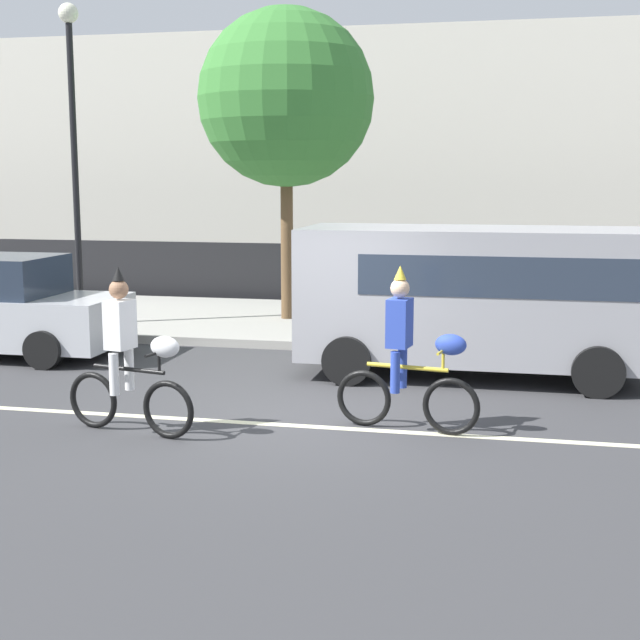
{
  "coord_description": "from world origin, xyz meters",
  "views": [
    {
      "loc": [
        2.5,
        -10.4,
        2.91
      ],
      "look_at": [
        -0.02,
        1.2,
        1.0
      ],
      "focal_mm": 50.0,
      "sensor_mm": 36.0,
      "label": 1
    }
  ],
  "objects_px": {
    "street_lamp_post": "(73,118)",
    "parade_cyclist_cobalt": "(409,360)",
    "parked_van_grey": "(479,290)",
    "parade_cyclist_zebra": "(129,361)"
  },
  "relations": [
    {
      "from": "street_lamp_post",
      "to": "parade_cyclist_cobalt",
      "type": "bearing_deg",
      "value": -38.1
    },
    {
      "from": "parade_cyclist_cobalt",
      "to": "parked_van_grey",
      "type": "distance_m",
      "value": 3.21
    },
    {
      "from": "parade_cyclist_zebra",
      "to": "parade_cyclist_cobalt",
      "type": "xyz_separation_m",
      "value": [
        3.09,
        0.78,
        0.0
      ]
    },
    {
      "from": "parade_cyclist_cobalt",
      "to": "parade_cyclist_zebra",
      "type": "bearing_deg",
      "value": -165.8
    },
    {
      "from": "parade_cyclist_cobalt",
      "to": "parked_van_grey",
      "type": "xyz_separation_m",
      "value": [
        0.66,
        3.11,
        0.44
      ]
    },
    {
      "from": "parade_cyclist_cobalt",
      "to": "street_lamp_post",
      "type": "xyz_separation_m",
      "value": [
        -6.85,
        5.38,
        3.15
      ]
    },
    {
      "from": "parked_van_grey",
      "to": "street_lamp_post",
      "type": "xyz_separation_m",
      "value": [
        -7.52,
        2.27,
        2.71
      ]
    },
    {
      "from": "parade_cyclist_zebra",
      "to": "parked_van_grey",
      "type": "relative_size",
      "value": 0.38
    },
    {
      "from": "parade_cyclist_cobalt",
      "to": "street_lamp_post",
      "type": "distance_m",
      "value": 9.26
    },
    {
      "from": "parade_cyclist_cobalt",
      "to": "street_lamp_post",
      "type": "relative_size",
      "value": 0.33
    }
  ]
}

